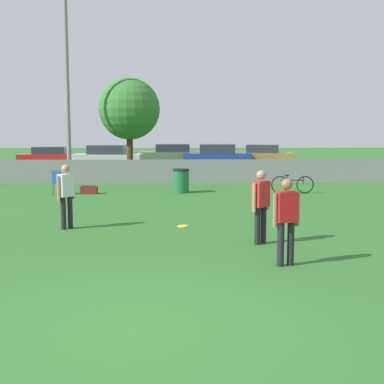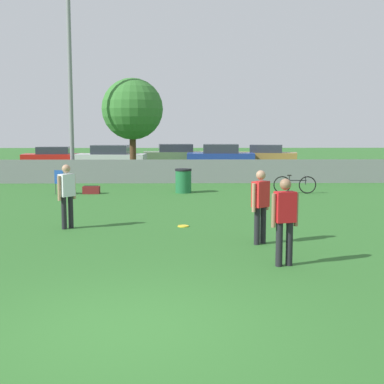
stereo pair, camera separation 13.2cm
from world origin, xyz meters
TOP-DOWN VIEW (x-y plane):
  - ground_plane at (0.00, 0.00)m, footprint 120.00×120.00m
  - fence_backline at (0.00, 18.00)m, footprint 22.87×0.07m
  - light_pole at (-4.50, 18.54)m, footprint 0.90×0.36m
  - tree_near_pole at (-1.82, 20.33)m, footprint 3.06×3.06m
  - player_thrower_red at (2.43, 5.03)m, footprint 0.43×0.42m
  - player_receiver_white at (-2.25, 6.93)m, footprint 0.42×0.43m
  - player_defender_red at (2.62, 3.13)m, footprint 0.52×0.31m
  - frisbee_disc at (0.72, 7.14)m, footprint 0.29×0.29m
  - folding_chair_sideline at (-4.01, 13.96)m, footprint 0.56×0.57m
  - bicycle_sideline at (5.10, 14.08)m, footprint 1.68×0.44m
  - trash_bin at (0.72, 14.40)m, footprint 0.66×0.66m
  - gear_bag_sideline at (-2.88, 14.15)m, footprint 0.65×0.36m
  - parked_car_red at (-7.78, 28.47)m, footprint 4.10×2.08m
  - parked_car_silver at (-3.80, 26.73)m, footprint 4.40×2.04m
  - parked_car_olive at (0.19, 29.97)m, footprint 4.51×2.20m
  - parked_car_blue at (3.10, 27.35)m, footprint 4.30×1.94m
  - parked_car_tan at (6.26, 28.96)m, footprint 4.32×2.59m

SIDE VIEW (x-z plane):
  - ground_plane at x=0.00m, z-range 0.00..0.00m
  - frisbee_disc at x=0.72m, z-range 0.00..0.03m
  - gear_bag_sideline at x=-2.88m, z-range -0.01..0.30m
  - bicycle_sideline at x=5.10m, z-range -0.01..0.72m
  - trash_bin at x=0.72m, z-range 0.00..0.96m
  - folding_chair_sideline at x=-4.01m, z-range 0.06..1.00m
  - fence_backline at x=0.00m, z-range -0.05..1.16m
  - parked_car_red at x=-7.78m, z-range 0.00..1.31m
  - parked_car_tan at x=6.26m, z-range -0.02..1.41m
  - parked_car_silver at x=-3.80m, z-range -0.04..1.44m
  - parked_car_olive at x=0.19m, z-range -0.01..1.43m
  - parked_car_blue at x=3.10m, z-range -0.04..1.48m
  - player_thrower_red at x=2.43m, z-range 0.12..1.77m
  - player_receiver_white at x=-2.25m, z-range 0.12..1.77m
  - player_defender_red at x=2.62m, z-range 0.12..1.77m
  - tree_near_pole at x=-1.82m, z-range 0.96..5.98m
  - light_pole at x=-4.50m, z-range 0.79..11.12m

